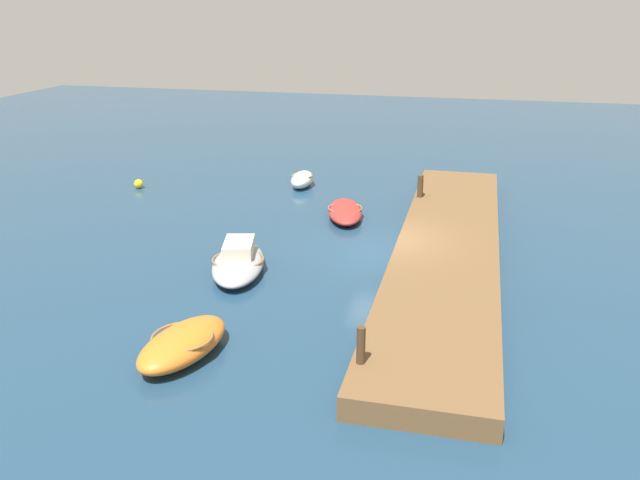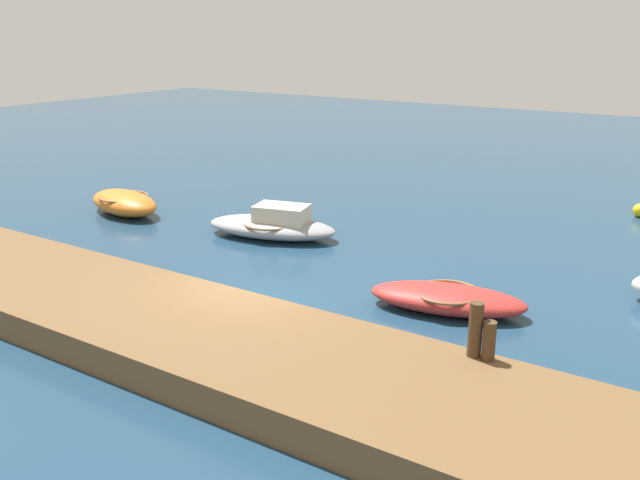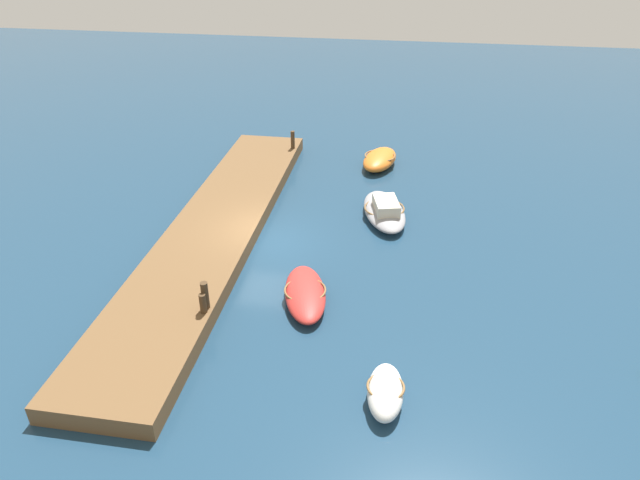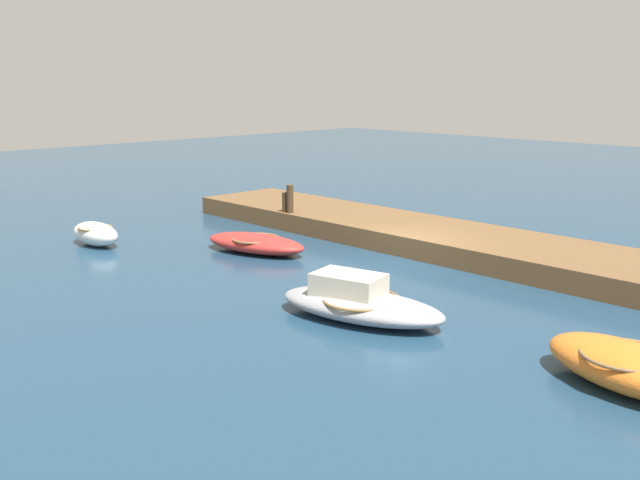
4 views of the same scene
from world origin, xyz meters
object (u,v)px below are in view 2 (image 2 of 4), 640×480
motorboat_grey (273,225)px  mooring_post_mid_west (475,330)px  rowboat_red (447,298)px  marker_buoy (640,210)px  rowboat_orange (124,202)px  mooring_post_mid_east (489,341)px

motorboat_grey → mooring_post_mid_west: 10.14m
rowboat_red → marker_buoy: bearing=64.6°
motorboat_grey → rowboat_red: bearing=-33.8°
mooring_post_mid_west → motorboat_grey: bearing=147.3°
rowboat_red → mooring_post_mid_west: mooring_post_mid_west is taller
rowboat_orange → marker_buoy: rowboat_orange is taller
rowboat_orange → mooring_post_mid_west: 15.20m
motorboat_grey → rowboat_red: (6.73, -2.42, -0.08)m
motorboat_grey → mooring_post_mid_west: bearing=-46.7°
mooring_post_mid_west → marker_buoy: (0.42, 14.10, -0.92)m
rowboat_orange → mooring_post_mid_east: (14.65, -4.83, 0.60)m
rowboat_orange → marker_buoy: size_ratio=7.65×
motorboat_grey → mooring_post_mid_west: (8.51, -5.46, 0.76)m
mooring_post_mid_west → rowboat_red: bearing=120.4°
mooring_post_mid_east → mooring_post_mid_west: bearing=180.0°
motorboat_grey → mooring_post_mid_west: mooring_post_mid_west is taller
mooring_post_mid_west → mooring_post_mid_east: bearing=0.0°
rowboat_orange → motorboat_grey: motorboat_grey is taller
motorboat_grey → marker_buoy: bearing=30.1°
rowboat_orange → mooring_post_mid_west: mooring_post_mid_west is taller
mooring_post_mid_east → rowboat_red: bearing=123.9°
rowboat_red → motorboat_grey: bearing=146.1°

